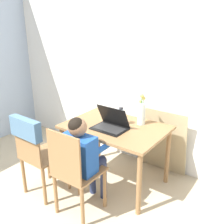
% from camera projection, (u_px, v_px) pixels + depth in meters
% --- Properties ---
extents(wall_back, '(6.40, 0.05, 2.50)m').
position_uv_depth(wall_back, '(147.00, 68.00, 3.15)').
color(wall_back, white).
rests_on(wall_back, ground_plane).
extents(dining_table, '(1.10, 0.75, 0.70)m').
position_uv_depth(dining_table, '(115.00, 133.00, 2.90)').
color(dining_table, olive).
rests_on(dining_table, ground_plane).
extents(chair_occupied, '(0.40, 0.40, 0.91)m').
position_uv_depth(chair_occupied, '(75.00, 172.00, 2.44)').
color(chair_occupied, olive).
rests_on(chair_occupied, ground_plane).
extents(chair_spare, '(0.41, 0.44, 0.92)m').
position_uv_depth(chair_spare, '(34.00, 145.00, 2.64)').
color(chair_spare, olive).
rests_on(chair_spare, ground_plane).
extents(person_seated, '(0.34, 0.42, 1.00)m').
position_uv_depth(person_seated, '(83.00, 152.00, 2.48)').
color(person_seated, '#1E4C9E').
rests_on(person_seated, ground_plane).
extents(laptop, '(0.37, 0.26, 0.24)m').
position_uv_depth(laptop, '(111.00, 123.00, 2.79)').
color(laptop, black).
rests_on(laptop, dining_table).
extents(flower_vase, '(0.09, 0.09, 0.36)m').
position_uv_depth(flower_vase, '(141.00, 112.00, 2.87)').
color(flower_vase, silver).
rests_on(flower_vase, dining_table).
extents(water_bottle, '(0.08, 0.08, 0.20)m').
position_uv_depth(water_bottle, '(121.00, 117.00, 2.87)').
color(water_bottle, silver).
rests_on(water_bottle, dining_table).
extents(cardboard_panel, '(0.61, 0.13, 0.82)m').
position_uv_depth(cardboard_panel, '(162.00, 141.00, 3.19)').
color(cardboard_panel, tan).
rests_on(cardboard_panel, ground_plane).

